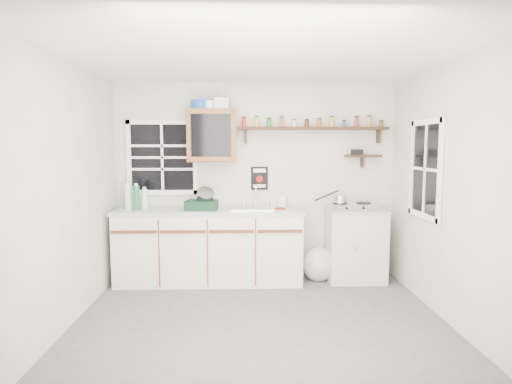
% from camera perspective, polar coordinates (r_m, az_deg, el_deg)
% --- Properties ---
extents(room, '(3.64, 3.24, 2.54)m').
position_cam_1_polar(room, '(3.97, 0.62, -0.29)').
color(room, '#4B4C4E').
rests_on(room, ground).
extents(main_cabinet, '(2.31, 0.63, 0.92)m').
position_cam_1_polar(main_cabinet, '(5.40, -6.22, -7.10)').
color(main_cabinet, beige).
rests_on(main_cabinet, floor).
extents(right_cabinet, '(0.73, 0.57, 0.91)m').
position_cam_1_polar(right_cabinet, '(5.59, 13.03, -6.82)').
color(right_cabinet, beige).
rests_on(right_cabinet, floor).
extents(sink, '(0.52, 0.44, 0.29)m').
position_cam_1_polar(sink, '(5.31, -0.48, -2.14)').
color(sink, silver).
rests_on(sink, main_cabinet).
extents(upper_cabinet, '(0.60, 0.32, 0.65)m').
position_cam_1_polar(upper_cabinet, '(5.41, -5.89, 7.48)').
color(upper_cabinet, brown).
rests_on(upper_cabinet, wall_back).
extents(upper_cabinet_clutter, '(0.47, 0.24, 0.14)m').
position_cam_1_polar(upper_cabinet_clutter, '(5.43, -6.35, 11.53)').
color(upper_cabinet_clutter, '#1A45AE').
rests_on(upper_cabinet_clutter, upper_cabinet).
extents(spice_shelf, '(1.91, 0.18, 0.35)m').
position_cam_1_polar(spice_shelf, '(5.54, 7.58, 8.54)').
color(spice_shelf, black).
rests_on(spice_shelf, wall_back).
extents(secondary_shelf, '(0.45, 0.16, 0.24)m').
position_cam_1_polar(secondary_shelf, '(5.68, 13.84, 4.76)').
color(secondary_shelf, black).
rests_on(secondary_shelf, wall_back).
extents(warning_sign, '(0.22, 0.02, 0.30)m').
position_cam_1_polar(warning_sign, '(5.55, 0.47, 1.85)').
color(warning_sign, black).
rests_on(warning_sign, wall_back).
extents(window_back, '(0.93, 0.03, 0.98)m').
position_cam_1_polar(window_back, '(5.63, -12.39, 4.52)').
color(window_back, black).
rests_on(window_back, wall_back).
extents(window_right, '(0.03, 0.78, 1.08)m').
position_cam_1_polar(window_right, '(4.91, 21.69, 2.84)').
color(window_right, black).
rests_on(window_right, wall_back).
extents(water_bottles, '(0.27, 0.15, 0.35)m').
position_cam_1_polar(water_bottles, '(5.44, -15.73, -0.70)').
color(water_bottles, silver).
rests_on(water_bottles, main_cabinet).
extents(dish_rack, '(0.41, 0.32, 0.28)m').
position_cam_1_polar(dish_rack, '(5.27, -7.12, -1.37)').
color(dish_rack, black).
rests_on(dish_rack, main_cabinet).
extents(soap_bottle, '(0.12, 0.12, 0.21)m').
position_cam_1_polar(soap_bottle, '(5.50, 3.61, -0.89)').
color(soap_bottle, white).
rests_on(soap_bottle, main_cabinet).
extents(rag, '(0.12, 0.11, 0.02)m').
position_cam_1_polar(rag, '(5.28, 3.26, -2.23)').
color(rag, maroon).
rests_on(rag, main_cabinet).
extents(hotplate, '(0.60, 0.35, 0.08)m').
position_cam_1_polar(hotplate, '(5.47, 12.66, -1.85)').
color(hotplate, silver).
rests_on(hotplate, right_cabinet).
extents(saucepan, '(0.38, 0.24, 0.17)m').
position_cam_1_polar(saucepan, '(5.43, 11.11, -0.96)').
color(saucepan, silver).
rests_on(saucepan, hotplate).
extents(trash_bag, '(0.42, 0.38, 0.48)m').
position_cam_1_polar(trash_bag, '(5.56, 8.37, -9.49)').
color(trash_bag, beige).
rests_on(trash_bag, floor).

